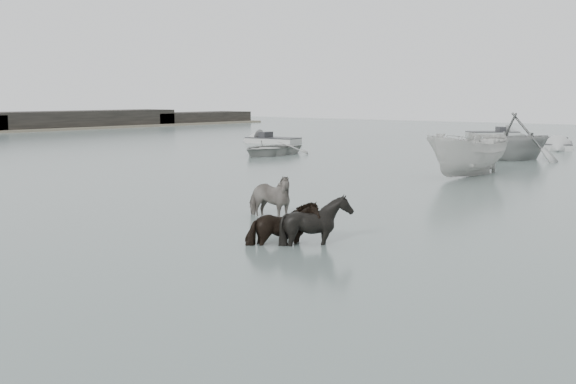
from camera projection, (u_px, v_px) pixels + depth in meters
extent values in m
plane|color=#52625C|center=(238.00, 238.00, 16.35)|extent=(140.00, 140.00, 0.00)
imported|color=black|center=(269.00, 192.00, 18.93)|extent=(1.66, 0.76, 1.40)
imported|color=black|center=(283.00, 215.00, 15.50)|extent=(1.31, 1.47, 1.33)
imported|color=black|center=(316.00, 212.00, 15.58)|extent=(1.46, 1.34, 1.43)
imported|color=#A6A6A1|center=(270.00, 147.00, 39.04)|extent=(3.64, 4.74, 0.91)
imported|color=gray|center=(518.00, 135.00, 35.97)|extent=(5.29, 5.72, 2.49)
imported|color=beige|center=(469.00, 153.00, 28.55)|extent=(2.27, 5.12, 1.93)
cube|color=black|center=(64.00, 119.00, 69.29)|extent=(4.50, 24.00, 1.50)
cube|color=black|center=(195.00, 117.00, 82.25)|extent=(4.50, 14.00, 1.10)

